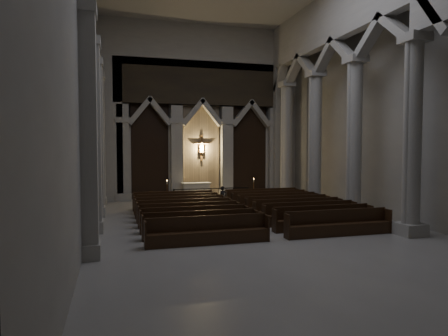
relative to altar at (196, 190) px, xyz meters
name	(u,v)px	position (x,y,z in m)	size (l,w,h in m)	color
room	(261,50)	(0.61, -10.72, 6.95)	(24.00, 24.10, 12.00)	gray
sanctuary_wall	(202,103)	(0.61, 0.81, 5.96)	(14.00, 0.77, 12.00)	#A9A59D
right_arcade	(357,59)	(6.11, -9.39, 7.18)	(1.00, 24.00, 12.00)	#A9A59D
left_pilasters	(97,140)	(-6.14, -7.22, 3.26)	(0.60, 13.00, 8.03)	#A9A59D
sanctuary_step	(205,198)	(0.61, -0.12, -0.58)	(8.50, 2.60, 0.15)	#A9A59D
altar	(196,190)	(0.00, 0.00, 0.00)	(1.96, 0.78, 0.99)	#B9B3A2
altar_rail	(211,193)	(0.61, -1.93, -0.01)	(4.91, 0.09, 0.96)	black
candle_stand_left	(167,197)	(-2.17, -1.56, -0.25)	(0.25, 0.25, 1.49)	#935D2D
candle_stand_right	(254,194)	(3.82, -0.95, -0.26)	(0.24, 0.24, 1.42)	#935D2D
pews	(242,213)	(0.61, -8.20, -0.31)	(10.02, 9.05, 1.03)	black
worshipper	(223,197)	(0.73, -4.26, -0.01)	(0.47, 0.31, 1.28)	black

